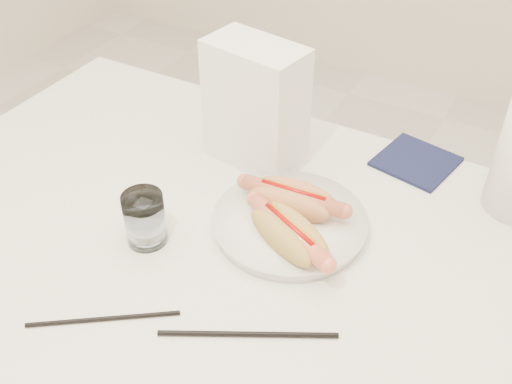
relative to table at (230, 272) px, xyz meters
The scene contains 9 objects.
table is the anchor object (origin of this frame).
plate 0.12m from the table, 50.66° to the left, with size 0.24×0.24×0.02m, color white.
hotdog_left 0.16m from the table, 60.16° to the left, with size 0.17×0.07×0.05m.
hotdog_right 0.14m from the table, 17.26° to the left, with size 0.17×0.12×0.05m.
water_glass 0.16m from the table, 156.81° to the right, with size 0.06×0.06×0.09m, color silver.
chopstick_near 0.23m from the table, 109.50° to the right, with size 0.01×0.01×0.21m, color black.
chopstick_far 0.19m from the table, 50.64° to the right, with size 0.01×0.01×0.24m, color black.
napkin_box 0.29m from the table, 108.70° to the left, with size 0.17×0.09×0.23m, color white.
navy_napkin 0.40m from the table, 61.65° to the left, with size 0.13×0.13×0.01m, color #101535.
Camera 1 is at (0.36, -0.57, 1.40)m, focal length 42.14 mm.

